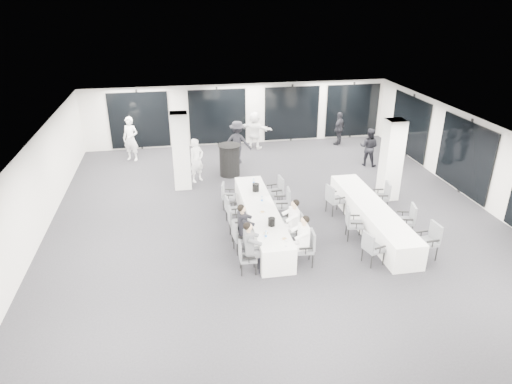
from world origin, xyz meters
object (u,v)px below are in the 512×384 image
chair_side_right_near (430,239)px  standing_guest_g (130,136)px  chair_main_left_second (239,235)px  chair_main_left_far (227,194)px  chair_side_left_mid (352,222)px  standing_guest_d (339,126)px  cocktail_table (230,160)px  chair_main_right_second (297,228)px  standing_guest_h (369,145)px  chair_side_right_mid (407,218)px  chair_main_left_near (245,256)px  chair_main_left_mid (235,221)px  chair_main_right_mid (291,219)px  chair_main_left_fourth (231,208)px  chair_side_left_near (371,246)px  standing_guest_e (390,147)px  ice_bucket_near (272,222)px  chair_side_left_far (333,198)px  banquet_table_main (261,219)px  standing_guest_f (255,128)px  standing_guest_c (237,139)px  ice_bucket_far (256,187)px  banquet_table_side (371,217)px  chair_main_right_fourth (284,202)px  chair_main_right_far (277,190)px  chair_side_right_far (383,195)px  chair_main_right_near (307,246)px

chair_side_right_near → standing_guest_g: size_ratio=0.48×
chair_main_left_second → chair_main_left_far: chair_main_left_second is taller
chair_side_left_mid → standing_guest_d: standing_guest_d is taller
cocktail_table → chair_main_right_second: 5.80m
chair_main_left_second → standing_guest_h: bearing=125.6°
chair_side_right_near → chair_side_right_mid: size_ratio=1.03×
chair_main_left_near → chair_main_left_mid: chair_main_left_mid is taller
chair_main_left_mid → chair_main_right_mid: 1.66m
chair_main_left_second → chair_main_left_fourth: (0.00, 1.73, -0.00)m
cocktail_table → chair_side_left_near: 7.52m
standing_guest_e → ice_bucket_near: size_ratio=7.45×
chair_main_right_second → chair_side_left_far: (1.67, 1.73, 0.03)m
banquet_table_main → chair_main_right_mid: size_ratio=5.72×
cocktail_table → standing_guest_f: size_ratio=0.64×
standing_guest_c → ice_bucket_far: standing_guest_c is taller
chair_main_left_near → banquet_table_side: bearing=115.1°
standing_guest_d → standing_guest_g: 9.38m
cocktail_table → standing_guest_d: 6.23m
ice_bucket_near → ice_bucket_far: 2.38m
chair_main_left_second → ice_bucket_near: size_ratio=3.93×
chair_main_right_mid → standing_guest_f: 8.16m
chair_main_right_mid → standing_guest_h: (4.56, 5.08, 0.40)m
chair_main_right_second → chair_main_right_fourth: bearing=1.1°
banquet_table_main → chair_main_right_mid: (0.83, -0.40, 0.12)m
standing_guest_f → chair_side_right_mid: bearing=143.4°
chair_side_right_near → standing_guest_h: 7.10m
chair_main_left_second → chair_main_right_far: size_ratio=0.89×
standing_guest_d → ice_bucket_far: bearing=6.7°
chair_side_left_far → standing_guest_f: 7.19m
chair_main_left_near → chair_main_right_far: chair_main_right_far is taller
chair_side_right_near → chair_main_right_mid: bearing=56.5°
chair_main_left_second → chair_side_right_far: (5.00, 1.73, 0.05)m
chair_main_left_far → chair_side_right_far: (4.99, -1.08, 0.06)m
chair_main_right_mid → chair_side_right_near: size_ratio=0.86×
chair_main_right_fourth → standing_guest_d: (4.29, 6.93, 0.29)m
chair_main_right_fourth → chair_side_left_near: chair_main_right_fourth is taller
chair_main_right_mid → chair_side_right_near: chair_side_right_near is taller
chair_main_left_fourth → standing_guest_e: standing_guest_e is taller
chair_main_right_second → standing_guest_f: standing_guest_f is taller
chair_main_left_second → chair_main_right_second: (1.66, 0.05, 0.03)m
chair_main_left_mid → ice_bucket_far: bearing=149.0°
banquet_table_side → chair_side_left_mid: size_ratio=5.24×
standing_guest_c → ice_bucket_far: 4.74m
chair_main_right_near → ice_bucket_near: bearing=45.0°
chair_side_right_mid → ice_bucket_far: bearing=74.4°
standing_guest_e → standing_guest_d: bearing=0.9°
chair_main_right_near → standing_guest_h: (4.55, 6.73, 0.34)m
chair_main_right_second → chair_side_right_near: (3.34, -1.25, 0.04)m
banquet_table_main → standing_guest_c: bearing=88.6°
chair_side_right_near → cocktail_table: bearing=29.4°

